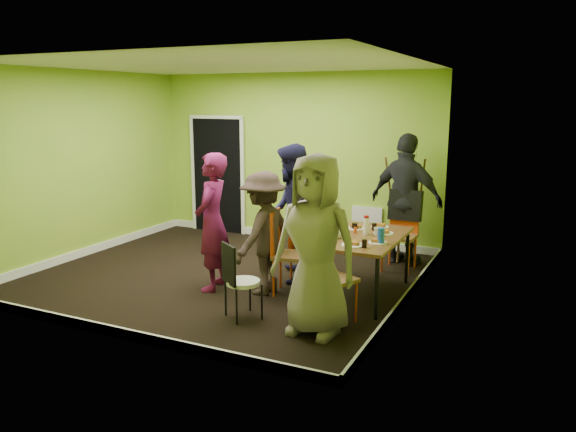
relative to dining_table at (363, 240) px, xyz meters
name	(u,v)px	position (x,y,z in m)	size (l,w,h in m)	color
ground	(226,275)	(-1.92, -0.04, -0.70)	(5.00, 5.00, 0.00)	black
room_walls	(224,204)	(-1.95, 0.00, 0.29)	(5.04, 4.54, 2.82)	#A2C131
dining_table	(363,240)	(0.00, 0.00, 0.00)	(0.90, 1.50, 0.75)	black
chair_left_far	(303,245)	(-0.86, 0.16, -0.20)	(0.42, 0.42, 0.89)	#D94714
chair_left_near	(285,247)	(-0.89, -0.32, -0.11)	(0.52, 0.51, 1.04)	#D94714
chair_back_end	(404,213)	(0.16, 1.40, 0.09)	(0.46, 0.54, 1.11)	#D94714
chair_front_end	(327,272)	(-0.06, -1.03, -0.12)	(0.57, 0.57, 1.03)	#D94714
chair_bentwood	(238,277)	(-0.99, -1.30, -0.22)	(0.46, 0.46, 0.85)	black
easel	(404,209)	(0.05, 1.84, 0.06)	(0.62, 0.58, 1.54)	brown
plate_near_left	(356,228)	(-0.20, 0.33, 0.06)	(0.25, 0.25, 0.01)	white
plate_near_right	(326,241)	(-0.30, -0.46, 0.06)	(0.21, 0.21, 0.01)	white
plate_far_back	(380,227)	(0.06, 0.54, 0.06)	(0.23, 0.23, 0.01)	white
plate_far_front	(353,245)	(0.04, -0.48, 0.06)	(0.26, 0.26, 0.01)	white
plate_wall_back	(383,233)	(0.19, 0.22, 0.06)	(0.25, 0.25, 0.01)	white
plate_wall_front	(377,243)	(0.26, -0.26, 0.06)	(0.21, 0.21, 0.01)	white
thermos	(366,226)	(0.01, 0.08, 0.16)	(0.06, 0.06, 0.21)	white
blue_bottle	(381,236)	(0.30, -0.27, 0.15)	(0.08, 0.08, 0.18)	#174AAE
orange_bottle	(355,230)	(-0.13, 0.10, 0.09)	(0.04, 0.04, 0.07)	#D94714
glass_mid	(355,226)	(-0.20, 0.29, 0.10)	(0.07, 0.07, 0.08)	black
glass_back	(374,227)	(0.03, 0.36, 0.10)	(0.06, 0.06, 0.09)	black
glass_front	(364,243)	(0.18, -0.52, 0.10)	(0.06, 0.06, 0.10)	black
cup_a	(338,234)	(-0.23, -0.23, 0.10)	(0.11, 0.11, 0.09)	white
cup_b	(378,232)	(0.17, 0.08, 0.11)	(0.11, 0.11, 0.10)	white
person_standing	(212,222)	(-1.78, -0.56, 0.17)	(0.63, 0.41, 1.73)	#63113E
person_left_far	(291,213)	(-1.04, 0.18, 0.21)	(0.88, 0.68, 1.81)	#161536
person_left_near	(263,233)	(-1.13, -0.43, 0.07)	(0.98, 0.57, 1.52)	#302320
person_back_end	(406,200)	(0.14, 1.56, 0.26)	(1.11, 0.46, 1.90)	#212227
person_front_end	(315,245)	(-0.09, -1.28, 0.23)	(0.91, 0.59, 1.86)	gray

